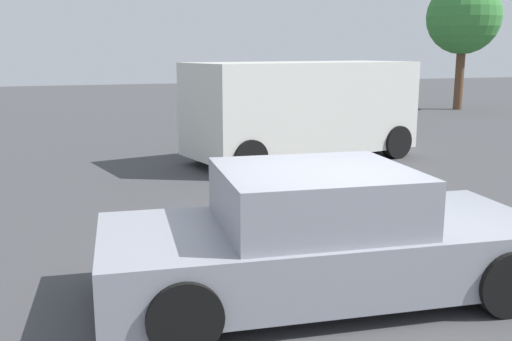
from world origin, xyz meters
name	(u,v)px	position (x,y,z in m)	size (l,w,h in m)	color
ground_plane	(348,298)	(0.00, 0.00, 0.00)	(80.00, 80.00, 0.00)	#424244
sedan_foreground	(321,238)	(-0.23, 0.19, 0.60)	(4.58, 2.31, 1.31)	gray
dog	(226,203)	(-0.39, 2.94, 0.29)	(0.49, 0.60, 0.46)	beige
van_white	(302,108)	(2.66, 7.06, 1.19)	(5.51, 3.14, 2.21)	silver
tree_back_center	(464,18)	(13.82, 15.58, 3.81)	(3.05, 3.05, 5.36)	brown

